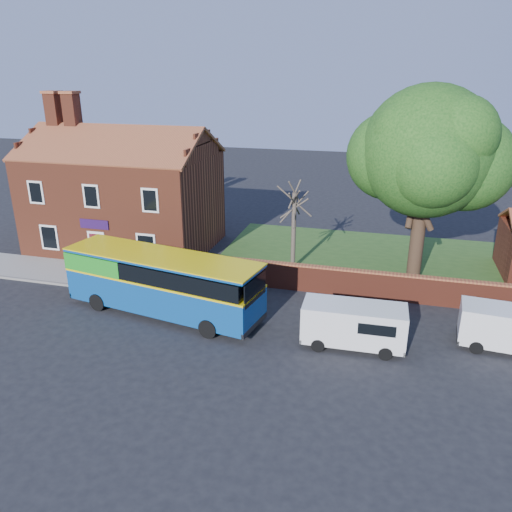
% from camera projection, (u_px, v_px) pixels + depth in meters
% --- Properties ---
extents(ground, '(120.00, 120.00, 0.00)m').
position_uv_depth(ground, '(144.00, 334.00, 24.08)').
color(ground, black).
rests_on(ground, ground).
extents(pavement, '(18.00, 3.50, 0.12)m').
position_uv_depth(pavement, '(84.00, 274.00, 30.97)').
color(pavement, gray).
rests_on(pavement, ground).
extents(kerb, '(18.00, 0.15, 0.14)m').
position_uv_depth(kerb, '(67.00, 285.00, 29.38)').
color(kerb, slate).
rests_on(kerb, ground).
extents(grass_strip, '(26.00, 12.00, 0.04)m').
position_uv_depth(grass_strip, '(416.00, 264.00, 32.66)').
color(grass_strip, '#426B28').
rests_on(grass_strip, ground).
extents(shop_building, '(12.30, 8.13, 10.50)m').
position_uv_depth(shop_building, '(125.00, 200.00, 34.99)').
color(shop_building, brown).
rests_on(shop_building, ground).
extents(boundary_wall, '(22.00, 0.38, 1.60)m').
position_uv_depth(boundary_wall, '(421.00, 290.00, 26.96)').
color(boundary_wall, maroon).
rests_on(boundary_wall, ground).
extents(bus, '(10.88, 4.53, 3.22)m').
position_uv_depth(bus, '(157.00, 280.00, 25.67)').
color(bus, navy).
rests_on(bus, ground).
extents(van_near, '(4.69, 2.04, 2.04)m').
position_uv_depth(van_near, '(354.00, 324.00, 22.66)').
color(van_near, silver).
rests_on(van_near, ground).
extents(large_tree, '(9.34, 7.39, 11.39)m').
position_uv_depth(large_tree, '(429.00, 155.00, 27.94)').
color(large_tree, black).
rests_on(large_tree, ground).
extents(bare_tree, '(2.04, 2.43, 5.44)m').
position_uv_depth(bare_tree, '(294.00, 227.00, 30.97)').
color(bare_tree, '#4C4238').
rests_on(bare_tree, ground).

